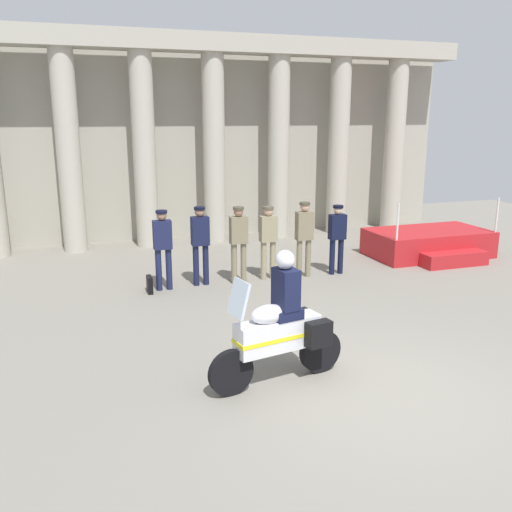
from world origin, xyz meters
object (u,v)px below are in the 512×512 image
at_px(officer_in_row_2, 239,238).
at_px(officer_in_row_5, 337,234).
at_px(reviewing_stand, 430,244).
at_px(officer_in_row_0, 163,243).
at_px(motorcycle_with_rider, 282,328).
at_px(officer_in_row_3, 268,237).
at_px(officer_in_row_4, 304,233).
at_px(officer_in_row_1, 200,239).
at_px(briefcase_on_ground, 150,285).

bearing_deg(officer_in_row_2, officer_in_row_5, 179.15).
bearing_deg(officer_in_row_2, reviewing_stand, -172.91).
xyz_separation_m(officer_in_row_0, motorcycle_with_rider, (0.87, -4.74, -0.23)).
height_order(officer_in_row_3, officer_in_row_5, officer_in_row_3).
relative_size(reviewing_stand, officer_in_row_2, 1.82).
xyz_separation_m(officer_in_row_3, motorcycle_with_rider, (-1.53, -4.81, -0.20)).
xyz_separation_m(officer_in_row_4, officer_in_row_5, (0.84, -0.00, -0.07)).
bearing_deg(officer_in_row_2, officer_in_row_3, -173.15).
relative_size(officer_in_row_1, officer_in_row_2, 1.01).
height_order(officer_in_row_0, officer_in_row_2, officer_in_row_0).
height_order(reviewing_stand, officer_in_row_5, officer_in_row_5).
bearing_deg(officer_in_row_5, motorcycle_with_rider, 55.59).
xyz_separation_m(reviewing_stand, officer_in_row_0, (-7.18, -0.67, 0.69)).
bearing_deg(officer_in_row_3, officer_in_row_2, 6.85).
bearing_deg(officer_in_row_5, officer_in_row_2, -0.85).
bearing_deg(motorcycle_with_rider, briefcase_on_ground, -86.04).
bearing_deg(briefcase_on_ground, officer_in_row_1, 10.13).
bearing_deg(officer_in_row_0, reviewing_stand, -174.80).
height_order(reviewing_stand, officer_in_row_1, officer_in_row_1).
bearing_deg(officer_in_row_3, officer_in_row_1, -1.18).
bearing_deg(officer_in_row_4, officer_in_row_5, 179.54).
distance_m(reviewing_stand, officer_in_row_5, 3.27).
xyz_separation_m(reviewing_stand, briefcase_on_ground, (-7.51, -0.79, -0.16)).
distance_m(officer_in_row_1, officer_in_row_2, 0.84).
bearing_deg(reviewing_stand, officer_in_row_3, -172.76).
bearing_deg(officer_in_row_2, officer_in_row_0, -1.09).
distance_m(officer_in_row_1, officer_in_row_3, 1.56).
height_order(officer_in_row_0, officer_in_row_5, officer_in_row_0).
xyz_separation_m(reviewing_stand, officer_in_row_5, (-3.12, -0.73, 0.63)).
relative_size(officer_in_row_3, briefcase_on_ground, 4.66).
relative_size(officer_in_row_4, motorcycle_with_rider, 0.84).
relative_size(officer_in_row_1, officer_in_row_4, 1.00).
height_order(reviewing_stand, officer_in_row_3, officer_in_row_3).
height_order(officer_in_row_3, briefcase_on_ground, officer_in_row_3).
relative_size(officer_in_row_2, officer_in_row_3, 1.03).
height_order(officer_in_row_1, officer_in_row_4, officer_in_row_4).
relative_size(officer_in_row_1, officer_in_row_5, 1.07).
distance_m(officer_in_row_0, officer_in_row_4, 3.23).
height_order(motorcycle_with_rider, briefcase_on_ground, motorcycle_with_rider).
distance_m(officer_in_row_0, officer_in_row_2, 1.67).
xyz_separation_m(officer_in_row_0, officer_in_row_1, (0.83, 0.09, 0.01)).
bearing_deg(officer_in_row_1, officer_in_row_0, 6.01).
relative_size(reviewing_stand, officer_in_row_1, 1.79).
distance_m(officer_in_row_2, officer_in_row_4, 1.56).
height_order(officer_in_row_5, briefcase_on_ground, officer_in_row_5).
bearing_deg(briefcase_on_ground, officer_in_row_3, 3.75).
xyz_separation_m(officer_in_row_2, briefcase_on_ground, (-2.00, -0.09, -0.84)).
xyz_separation_m(officer_in_row_0, officer_in_row_2, (1.67, -0.03, -0.00)).
distance_m(reviewing_stand, officer_in_row_3, 4.87).
xyz_separation_m(officer_in_row_5, briefcase_on_ground, (-4.39, -0.06, -0.79)).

